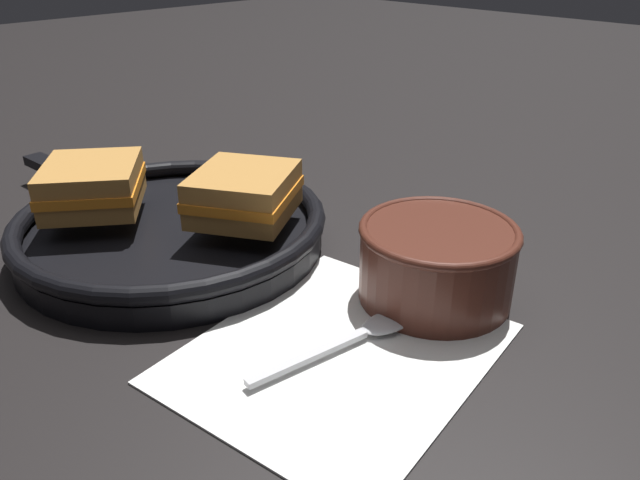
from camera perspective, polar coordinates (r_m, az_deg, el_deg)
ground_plane at (r=0.56m, az=-0.93°, el=-5.65°), size 4.00×4.00×0.00m
napkin at (r=0.50m, az=1.74°, el=-10.17°), size 0.27×0.24×0.00m
soup_bowl at (r=0.55m, az=10.63°, el=-1.68°), size 0.14×0.14×0.07m
spoon at (r=0.51m, az=4.39°, el=-8.29°), size 0.16×0.04×0.01m
skillet at (r=0.66m, az=-13.51°, el=1.08°), size 0.32×0.45×0.04m
sandwich_near_left at (r=0.62m, az=-6.95°, el=4.24°), size 0.14×0.13×0.05m
sandwich_near_right at (r=0.68m, az=-20.08°, el=4.73°), size 0.14×0.14×0.05m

